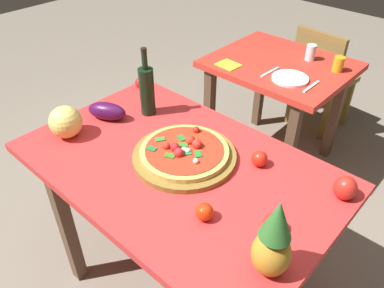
{
  "coord_description": "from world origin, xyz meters",
  "views": [
    {
      "loc": [
        0.89,
        -0.89,
        1.83
      ],
      "look_at": [
        -0.0,
        0.1,
        0.83
      ],
      "focal_mm": 35.31,
      "sensor_mm": 36.0,
      "label": 1
    }
  ],
  "objects_px": {
    "tomato_by_bottle": "(259,159)",
    "drinking_glass_juice": "(338,64)",
    "tomato_near_board": "(205,212)",
    "pizza_board": "(184,156)",
    "bell_pepper": "(345,188)",
    "napkin_folded": "(228,65)",
    "melon": "(66,122)",
    "drinking_glass_water": "(311,52)",
    "fork_utensil": "(270,72)",
    "knife_utensil": "(311,87)",
    "pineapple_left": "(273,242)",
    "tomato_at_corner": "(140,83)",
    "tomato_beside_pepper": "(273,223)",
    "eggplant": "(107,111)",
    "background_table": "(278,81)",
    "display_table": "(178,178)",
    "dining_chair": "(321,75)",
    "pizza": "(185,151)",
    "dinner_plate": "(290,78)",
    "wine_bottle": "(147,90)"
  },
  "relations": [
    {
      "from": "tomato_by_bottle",
      "to": "drinking_glass_juice",
      "type": "distance_m",
      "value": 1.1
    },
    {
      "from": "tomato_by_bottle",
      "to": "tomato_near_board",
      "type": "bearing_deg",
      "value": -86.28
    },
    {
      "from": "pizza_board",
      "to": "tomato_by_bottle",
      "type": "bearing_deg",
      "value": 33.99
    },
    {
      "from": "bell_pepper",
      "to": "napkin_folded",
      "type": "relative_size",
      "value": 0.7
    },
    {
      "from": "melon",
      "to": "tomato_near_board",
      "type": "bearing_deg",
      "value": 2.89
    },
    {
      "from": "bell_pepper",
      "to": "napkin_folded",
      "type": "height_order",
      "value": "bell_pepper"
    },
    {
      "from": "bell_pepper",
      "to": "drinking_glass_water",
      "type": "relative_size",
      "value": 0.97
    },
    {
      "from": "fork_utensil",
      "to": "napkin_folded",
      "type": "distance_m",
      "value": 0.27
    },
    {
      "from": "knife_utensil",
      "to": "pineapple_left",
      "type": "bearing_deg",
      "value": -67.56
    },
    {
      "from": "melon",
      "to": "napkin_folded",
      "type": "distance_m",
      "value": 1.13
    },
    {
      "from": "napkin_folded",
      "to": "tomato_at_corner",
      "type": "bearing_deg",
      "value": -108.41
    },
    {
      "from": "tomato_beside_pepper",
      "to": "knife_utensil",
      "type": "distance_m",
      "value": 1.13
    },
    {
      "from": "bell_pepper",
      "to": "drinking_glass_juice",
      "type": "bearing_deg",
      "value": 116.38
    },
    {
      "from": "bell_pepper",
      "to": "eggplant",
      "type": "height_order",
      "value": "bell_pepper"
    },
    {
      "from": "pineapple_left",
      "to": "drinking_glass_juice",
      "type": "xyz_separation_m",
      "value": [
        -0.47,
        1.5,
        -0.09
      ]
    },
    {
      "from": "background_table",
      "to": "napkin_folded",
      "type": "xyz_separation_m",
      "value": [
        -0.22,
        -0.26,
        0.14
      ]
    },
    {
      "from": "display_table",
      "to": "bell_pepper",
      "type": "bearing_deg",
      "value": 25.09
    },
    {
      "from": "display_table",
      "to": "dining_chair",
      "type": "bearing_deg",
      "value": 95.53
    },
    {
      "from": "bell_pepper",
      "to": "tomato_beside_pepper",
      "type": "height_order",
      "value": "bell_pepper"
    },
    {
      "from": "display_table",
      "to": "eggplant",
      "type": "bearing_deg",
      "value": 178.28
    },
    {
      "from": "tomato_by_bottle",
      "to": "tomato_beside_pepper",
      "type": "height_order",
      "value": "tomato_beside_pepper"
    },
    {
      "from": "pizza",
      "to": "fork_utensil",
      "type": "distance_m",
      "value": 0.98
    },
    {
      "from": "dinner_plate",
      "to": "drinking_glass_water",
      "type": "bearing_deg",
      "value": 98.87
    },
    {
      "from": "tomato_near_board",
      "to": "bell_pepper",
      "type": "bearing_deg",
      "value": 54.13
    },
    {
      "from": "bell_pepper",
      "to": "fork_utensil",
      "type": "height_order",
      "value": "bell_pepper"
    },
    {
      "from": "eggplant",
      "to": "drinking_glass_water",
      "type": "height_order",
      "value": "drinking_glass_water"
    },
    {
      "from": "tomato_at_corner",
      "to": "dinner_plate",
      "type": "xyz_separation_m",
      "value": [
        0.59,
        0.67,
        -0.02
      ]
    },
    {
      "from": "pizza",
      "to": "bell_pepper",
      "type": "height_order",
      "value": "bell_pepper"
    },
    {
      "from": "background_table",
      "to": "dining_chair",
      "type": "relative_size",
      "value": 1.02
    },
    {
      "from": "bell_pepper",
      "to": "tomato_near_board",
      "type": "height_order",
      "value": "bell_pepper"
    },
    {
      "from": "tomato_by_bottle",
      "to": "tomato_beside_pepper",
      "type": "relative_size",
      "value": 0.97
    },
    {
      "from": "tomato_by_bottle",
      "to": "dinner_plate",
      "type": "relative_size",
      "value": 0.32
    },
    {
      "from": "dining_chair",
      "to": "knife_utensil",
      "type": "bearing_deg",
      "value": 115.26
    },
    {
      "from": "dinner_plate",
      "to": "knife_utensil",
      "type": "relative_size",
      "value": 1.22
    },
    {
      "from": "dining_chair",
      "to": "pizza_board",
      "type": "distance_m",
      "value": 1.77
    },
    {
      "from": "wine_bottle",
      "to": "pineapple_left",
      "type": "relative_size",
      "value": 1.16
    },
    {
      "from": "background_table",
      "to": "wine_bottle",
      "type": "bearing_deg",
      "value": -100.28
    },
    {
      "from": "dinner_plate",
      "to": "tomato_at_corner",
      "type": "bearing_deg",
      "value": -131.29
    },
    {
      "from": "pizza_board",
      "to": "wine_bottle",
      "type": "distance_m",
      "value": 0.44
    },
    {
      "from": "tomato_near_board",
      "to": "drinking_glass_water",
      "type": "bearing_deg",
      "value": 104.5
    },
    {
      "from": "pizza_board",
      "to": "fork_utensil",
      "type": "bearing_deg",
      "value": 100.74
    },
    {
      "from": "drinking_glass_juice",
      "to": "tomato_near_board",
      "type": "bearing_deg",
      "value": -82.97
    },
    {
      "from": "wine_bottle",
      "to": "pineapple_left",
      "type": "xyz_separation_m",
      "value": [
        0.98,
        -0.38,
        0.0
      ]
    },
    {
      "from": "pizza",
      "to": "wine_bottle",
      "type": "xyz_separation_m",
      "value": [
        -0.39,
        0.15,
        0.09
      ]
    },
    {
      "from": "pizza_board",
      "to": "tomato_by_bottle",
      "type": "relative_size",
      "value": 6.51
    },
    {
      "from": "eggplant",
      "to": "wine_bottle",
      "type": "bearing_deg",
      "value": 58.19
    },
    {
      "from": "tomato_near_board",
      "to": "dinner_plate",
      "type": "distance_m",
      "value": 1.22
    },
    {
      "from": "dinner_plate",
      "to": "background_table",
      "type": "bearing_deg",
      "value": 134.48
    },
    {
      "from": "background_table",
      "to": "pineapple_left",
      "type": "xyz_separation_m",
      "value": [
        0.8,
        -1.37,
        0.27
      ]
    },
    {
      "from": "eggplant",
      "to": "drinking_glass_water",
      "type": "relative_size",
      "value": 1.98
    }
  ]
}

